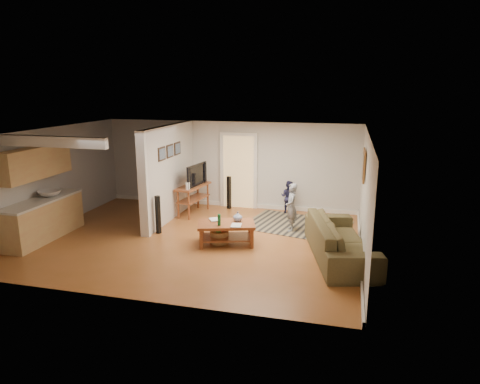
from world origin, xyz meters
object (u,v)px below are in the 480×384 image
at_px(tv_console, 194,188).
at_px(speaker_left, 158,215).
at_px(toy_basket, 219,236).
at_px(coffee_table, 227,227).
at_px(child, 291,230).
at_px(toddler, 288,213).
at_px(speaker_right, 229,193).
at_px(sofa, 339,258).

bearing_deg(tv_console, speaker_left, -90.20).
bearing_deg(toy_basket, coffee_table, -6.49).
height_order(tv_console, child, tv_console).
distance_m(child, toddler, 1.53).
height_order(speaker_right, child, speaker_right).
relative_size(tv_console, toddler, 1.46).
bearing_deg(sofa, speaker_right, 32.95).
xyz_separation_m(speaker_left, speaker_right, (1.07, 2.51, 0.01)).
bearing_deg(toy_basket, tv_console, 123.97).
bearing_deg(speaker_right, tv_console, -117.26).
distance_m(speaker_left, toy_basket, 1.67).
bearing_deg(toy_basket, sofa, -4.95).
relative_size(coffee_table, child, 1.20).
bearing_deg(child, sofa, 27.52).
distance_m(tv_console, speaker_right, 1.13).
height_order(tv_console, toddler, tv_console).
xyz_separation_m(coffee_table, speaker_left, (-1.81, 0.27, 0.08)).
xyz_separation_m(sofa, tv_console, (-4.04, 2.24, 0.74)).
distance_m(coffee_table, toy_basket, 0.30).
relative_size(speaker_left, toy_basket, 2.19).
distance_m(sofa, child, 1.92).
bearing_deg(toddler, child, 116.19).
bearing_deg(child, tv_console, -116.85).
bearing_deg(speaker_right, toy_basket, -58.82).
xyz_separation_m(speaker_left, child, (3.08, 1.00, -0.47)).
bearing_deg(toy_basket, speaker_left, 171.20).
relative_size(speaker_left, toddler, 1.01).
relative_size(speaker_right, toy_basket, 2.24).
bearing_deg(tv_console, coffee_table, -44.48).
xyz_separation_m(sofa, speaker_left, (-4.30, 0.48, 0.47)).
relative_size(toy_basket, toddler, 0.46).
distance_m(coffee_table, speaker_right, 2.88).
bearing_deg(speaker_right, speaker_left, -93.17).
height_order(toy_basket, child, child).
xyz_separation_m(toy_basket, child, (1.46, 1.25, -0.16)).
height_order(tv_console, speaker_left, tv_console).
height_order(sofa, child, child).
bearing_deg(speaker_right, sofa, -22.85).
relative_size(coffee_table, toddler, 1.54).
bearing_deg(speaker_left, child, 40.66).
bearing_deg(coffee_table, toddler, 70.33).
height_order(toy_basket, toddler, toddler).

